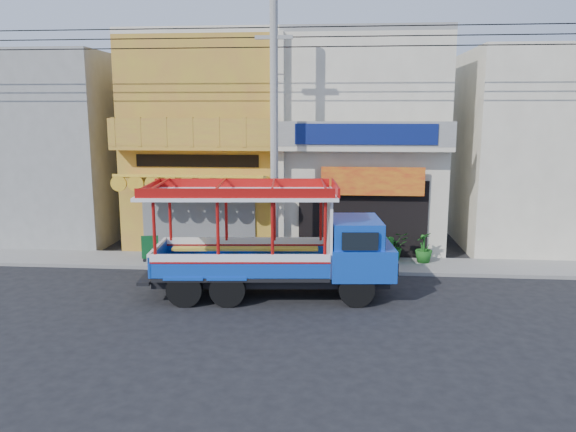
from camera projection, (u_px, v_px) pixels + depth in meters
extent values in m
plane|color=black|center=(297.00, 303.00, 15.71)|extent=(90.00, 90.00, 0.00)
cube|color=slate|center=(305.00, 264.00, 19.62)|extent=(30.00, 2.00, 0.12)
cube|color=gold|center=(215.00, 144.00, 23.16)|extent=(6.00, 6.00, 8.00)
cube|color=#595B5E|center=(199.00, 219.00, 20.67)|extent=(4.20, 0.10, 2.60)
cube|color=orange|center=(192.00, 177.00, 19.66)|extent=(5.20, 1.50, 0.31)
cube|color=gold|center=(194.00, 147.00, 19.87)|extent=(6.00, 0.70, 0.18)
cube|color=gold|center=(192.00, 132.00, 19.48)|extent=(6.00, 0.12, 0.95)
cube|color=black|center=(197.00, 161.00, 20.27)|extent=(4.50, 0.04, 0.45)
cube|color=beige|center=(212.00, 40.00, 22.42)|extent=(6.00, 6.00, 0.24)
cube|color=beige|center=(361.00, 144.00, 22.66)|extent=(6.00, 6.00, 8.00)
cube|color=black|center=(363.00, 219.00, 20.15)|extent=(4.60, 0.12, 2.80)
cube|color=orange|center=(373.00, 181.00, 19.59)|extent=(3.60, 0.05, 1.00)
cube|color=beige|center=(365.00, 148.00, 19.36)|extent=(6.00, 0.70, 0.18)
cube|color=gray|center=(366.00, 134.00, 18.98)|extent=(6.00, 0.12, 0.85)
cube|color=navy|center=(366.00, 134.00, 18.91)|extent=(4.80, 0.06, 0.70)
cube|color=gray|center=(363.00, 39.00, 21.91)|extent=(6.00, 6.00, 0.24)
cube|color=beige|center=(279.00, 149.00, 19.82)|extent=(0.35, 0.30, 8.00)
cube|color=gray|center=(52.00, 148.00, 23.79)|extent=(6.00, 6.00, 7.60)
cube|color=beige|center=(539.00, 150.00, 22.10)|extent=(6.00, 6.00, 7.60)
cylinder|color=gray|center=(274.00, 136.00, 18.21)|extent=(0.26, 0.26, 9.00)
cube|color=gray|center=(274.00, 37.00, 17.65)|extent=(1.20, 0.12, 0.12)
cylinder|color=black|center=(305.00, 47.00, 17.62)|extent=(28.00, 0.04, 0.04)
cylinder|color=black|center=(306.00, 37.00, 17.57)|extent=(28.00, 0.04, 0.04)
cylinder|color=black|center=(306.00, 27.00, 17.51)|extent=(28.00, 0.04, 0.04)
cylinder|color=black|center=(357.00, 289.00, 15.36)|extent=(1.00, 0.36, 0.98)
cylinder|color=black|center=(349.00, 271.00, 17.20)|extent=(1.00, 0.36, 0.98)
cylinder|color=black|center=(227.00, 289.00, 15.37)|extent=(1.00, 0.36, 0.98)
cylinder|color=black|center=(234.00, 270.00, 17.21)|extent=(1.00, 0.36, 0.98)
cylinder|color=black|center=(184.00, 289.00, 15.37)|extent=(1.00, 0.36, 0.98)
cylinder|color=black|center=(196.00, 270.00, 17.21)|extent=(1.00, 0.36, 0.98)
cube|color=black|center=(271.00, 276.00, 16.27)|extent=(6.73, 2.18, 0.28)
cube|color=blue|center=(360.00, 258.00, 16.17)|extent=(1.95, 2.31, 0.89)
cube|color=blue|center=(355.00, 231.00, 16.03)|extent=(1.54, 2.10, 0.74)
cube|color=black|center=(379.00, 233.00, 16.03)|extent=(0.21, 1.73, 0.54)
cube|color=black|center=(243.00, 270.00, 16.23)|extent=(5.04, 2.57, 0.12)
cube|color=blue|center=(240.00, 268.00, 15.15)|extent=(4.86, 0.49, 0.59)
cube|color=white|center=(240.00, 258.00, 15.10)|extent=(4.86, 0.50, 0.22)
cube|color=blue|center=(246.00, 249.00, 17.20)|extent=(4.86, 0.49, 0.59)
cube|color=white|center=(246.00, 241.00, 17.15)|extent=(4.86, 0.50, 0.22)
cylinder|color=#A80F0D|center=(154.00, 228.00, 14.97)|extent=(0.10, 0.10, 1.57)
cylinder|color=#A80F0D|center=(170.00, 215.00, 16.99)|extent=(0.10, 0.10, 1.57)
cube|color=white|center=(329.00, 232.00, 16.03)|extent=(0.25, 1.99, 2.21)
cube|color=white|center=(239.00, 194.00, 15.84)|extent=(5.64, 2.86, 0.10)
cube|color=#A80F0D|center=(239.00, 188.00, 15.80)|extent=(5.44, 2.75, 0.26)
cube|color=black|center=(151.00, 260.00, 19.77)|extent=(0.55, 0.38, 0.09)
cube|color=#0D4B20|center=(150.00, 247.00, 19.69)|extent=(0.59, 0.21, 0.81)
imported|color=#1B5B1A|center=(394.00, 246.00, 19.72)|extent=(1.13, 1.04, 1.05)
imported|color=#1B5B1A|center=(389.00, 251.00, 19.30)|extent=(0.64, 0.64, 0.91)
imported|color=#1B5B1A|center=(424.00, 247.00, 19.50)|extent=(0.83, 0.83, 1.06)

